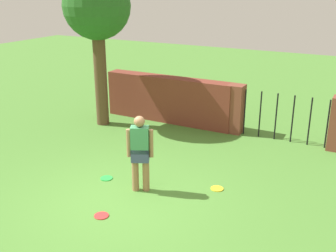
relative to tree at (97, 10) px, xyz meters
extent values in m
plane|color=#4C8433|center=(3.14, -3.67, -3.37)|extent=(40.00, 40.00, 0.00)
cube|color=brown|center=(1.64, 1.18, -2.67)|extent=(4.12, 0.50, 1.40)
cylinder|color=brown|center=(0.00, 0.00, -1.89)|extent=(0.37, 0.37, 2.96)
sphere|color=#286023|center=(0.00, 0.00, 0.11)|extent=(1.91, 1.91, 1.91)
cylinder|color=#9E704C|center=(3.17, -3.12, -2.95)|extent=(0.14, 0.14, 0.85)
cylinder|color=#9E704C|center=(3.36, -3.02, -2.95)|extent=(0.14, 0.14, 0.85)
cube|color=#3F4C72|center=(3.27, -3.07, -2.57)|extent=(0.42, 0.36, 0.28)
cube|color=#3F8C59|center=(3.27, -3.07, -2.25)|extent=(0.42, 0.36, 0.55)
sphere|color=#9E704C|center=(3.27, -3.07, -1.86)|extent=(0.22, 0.22, 0.22)
cylinder|color=#9E704C|center=(3.06, -3.17, -2.32)|extent=(0.09, 0.09, 0.58)
cylinder|color=#9E704C|center=(3.47, -2.97, -2.32)|extent=(0.09, 0.09, 0.58)
cube|color=brown|center=(3.80, 1.18, -2.67)|extent=(0.44, 0.44, 1.40)
cylinder|color=black|center=(4.07, 1.18, -2.72)|extent=(0.04, 0.04, 1.30)
cylinder|color=black|center=(4.51, 1.18, -2.72)|extent=(0.04, 0.04, 1.30)
cylinder|color=black|center=(4.95, 1.18, -2.72)|extent=(0.04, 0.04, 1.30)
cylinder|color=black|center=(5.40, 1.18, -2.72)|extent=(0.04, 0.04, 1.30)
cylinder|color=black|center=(5.84, 1.18, -2.72)|extent=(0.04, 0.04, 1.30)
cylinder|color=black|center=(6.28, 1.18, -2.72)|extent=(0.04, 0.04, 1.30)
cylinder|color=yellow|center=(4.65, -2.28, -3.36)|extent=(0.27, 0.27, 0.02)
cylinder|color=red|center=(3.15, -4.28, -3.36)|extent=(0.27, 0.27, 0.02)
cylinder|color=green|center=(2.32, -2.98, -3.36)|extent=(0.27, 0.27, 0.02)
camera|label=1|loc=(7.35, -9.48, 0.71)|focal=43.68mm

